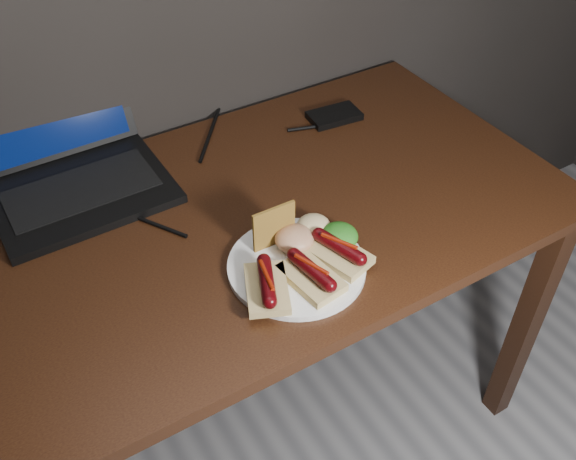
% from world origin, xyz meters
% --- Properties ---
extents(desk, '(1.40, 0.70, 0.75)m').
position_xyz_m(desk, '(0.00, 1.38, 0.66)').
color(desk, '#371D0D').
rests_on(desk, ground).
extents(laptop, '(0.35, 0.35, 0.25)m').
position_xyz_m(laptop, '(-0.20, 1.66, 0.80)').
color(laptop, black).
rests_on(laptop, desk).
extents(hard_drive, '(0.13, 0.08, 0.02)m').
position_xyz_m(hard_drive, '(0.40, 1.58, 0.76)').
color(hard_drive, black).
rests_on(hard_drive, desk).
extents(desk_cables, '(0.96, 0.39, 0.01)m').
position_xyz_m(desk_cables, '(-0.07, 1.54, 0.75)').
color(desk_cables, black).
rests_on(desk_cables, desk).
extents(plate, '(0.28, 0.28, 0.01)m').
position_xyz_m(plate, '(0.06, 1.20, 0.76)').
color(plate, white).
rests_on(plate, desk).
extents(bread_sausage_left, '(0.11, 0.13, 0.04)m').
position_xyz_m(bread_sausage_left, '(-0.01, 1.17, 0.78)').
color(bread_sausage_left, '#E3CE85').
rests_on(bread_sausage_left, plate).
extents(bread_sausage_center, '(0.09, 0.12, 0.04)m').
position_xyz_m(bread_sausage_center, '(0.06, 1.15, 0.78)').
color(bread_sausage_center, '#E3CE85').
rests_on(bread_sausage_center, plate).
extents(bread_sausage_right, '(0.10, 0.13, 0.04)m').
position_xyz_m(bread_sausage_right, '(0.14, 1.18, 0.78)').
color(bread_sausage_right, '#E3CE85').
rests_on(bread_sausage_right, plate).
extents(crispbread, '(0.08, 0.01, 0.08)m').
position_xyz_m(crispbread, '(0.06, 1.27, 0.80)').
color(crispbread, '#B08030').
rests_on(crispbread, plate).
extents(salad_greens, '(0.07, 0.07, 0.04)m').
position_xyz_m(salad_greens, '(0.16, 1.21, 0.78)').
color(salad_greens, '#145210').
rests_on(salad_greens, plate).
extents(salsa_mound, '(0.07, 0.07, 0.04)m').
position_xyz_m(salsa_mound, '(0.08, 1.24, 0.78)').
color(salsa_mound, maroon).
rests_on(salsa_mound, plate).
extents(coleslaw_mound, '(0.06, 0.06, 0.04)m').
position_xyz_m(coleslaw_mound, '(0.13, 1.26, 0.78)').
color(coleslaw_mound, beige).
rests_on(coleslaw_mound, plate).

